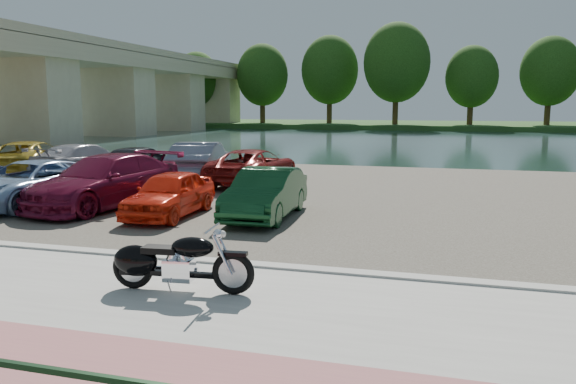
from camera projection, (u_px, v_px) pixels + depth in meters
The scene contains 19 objects.
ground at pixel (200, 307), 8.44m from camera, with size 200.00×200.00×0.00m, color #595447.
promenade at pixel (168, 329), 7.48m from camera, with size 60.00×6.00×0.10m, color #A09D97.
pink_path at pixel (102, 377), 6.04m from camera, with size 60.00×2.00×0.01m, color #9F5A60.
kerb at pixel (246, 266), 10.33m from camera, with size 60.00×0.30×0.14m, color #A09D97.
parking_lot at pixel (338, 195), 18.89m from camera, with size 60.00×18.00×0.04m, color #413C35.
river at pixel (404, 142), 46.46m from camera, with size 120.00×40.00×0.00m, color #1B312D.
far_bank at pixel (422, 125), 76.83m from camera, with size 120.00×24.00×0.60m, color #204819.
bridge at pixel (112, 79), 54.15m from camera, with size 7.00×56.00×8.55m.
far_trees at pixel (458, 68), 68.64m from camera, with size 70.25×10.68×12.52m.
motorcycle at pixel (169, 262), 8.81m from camera, with size 2.33×0.75×1.05m.
car_2 at pixel (30, 183), 16.58m from camera, with size 2.22×4.81×1.34m, color #8EABCF.
car_3 at pixel (105, 181), 16.38m from camera, with size 2.13×5.25×1.52m, color maroon.
car_4 at pixel (170, 194), 15.04m from camera, with size 1.45×3.59×1.22m, color red.
car_5 at pixel (266, 193), 14.82m from camera, with size 1.38×3.96×1.30m, color #113F1E.
car_6 at pixel (31, 158), 23.98m from camera, with size 2.41×5.23×1.45m, color #B29729.
car_7 at pixel (85, 160), 23.13m from camera, with size 1.97×4.85×1.41m, color #96959D.
car_8 at pixel (139, 162), 22.62m from camera, with size 1.66×4.12×1.40m, color black.
car_9 at pixel (201, 161), 22.08m from camera, with size 1.63×4.68×1.54m, color slate.
car_10 at pixel (253, 167), 20.98m from camera, with size 2.23×4.84×1.35m, color maroon.
Camera 1 is at (3.48, -7.40, 3.00)m, focal length 35.00 mm.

